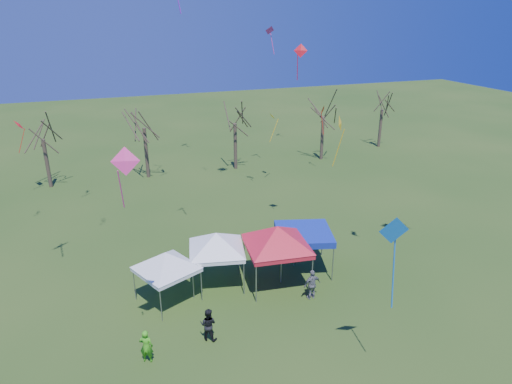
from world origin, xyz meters
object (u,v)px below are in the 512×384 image
Objects in this scene: tree_1 at (40,122)px; tree_5 at (383,96)px; tree_4 at (324,101)px; tent_white_mid at (216,236)px; tent_red at (277,230)px; person_grey at (312,284)px; tent_blue at (304,234)px; person_dark at (208,324)px; tent_white_west at (165,256)px; tree_2 at (142,110)px; tree_3 at (235,107)px; person_green at (146,346)px.

tree_5 is (34.49, 1.42, -0.06)m from tree_1.
tree_4 is 1.97× the size of tent_white_mid.
person_grey is (1.21, -2.02, -2.45)m from tent_red.
tent_white_mid reaches higher than tent_blue.
person_dark is (-6.84, -4.34, -1.45)m from tent_blue.
tent_blue is (-11.13, -19.24, -3.79)m from tree_4.
tent_white_west is at bearing -25.02° from person_grey.
tent_red is 6.35m from person_dark.
tree_2 is 21.08m from tent_blue.
tree_3 is 1.97× the size of tent_white_mid.
tree_5 reaches higher than tent_white_mid.
tree_1 is at bearing 108.64° from tent_white_west.
tree_5 reaches higher than tent_white_west.
person_green is (-20.85, -24.09, -5.25)m from tree_4.
tree_3 reaches higher than tent_blue.
tent_white_west is at bearing -94.20° from tree_2.
tree_2 is at bearing 177.73° from tree_3.
person_dark is (-26.34, -25.64, -4.91)m from tree_5.
tree_4 is 4.90× the size of person_green.
tree_2 is 1.10× the size of tree_5.
tree_1 is at bearing 178.58° from tree_4.
tree_2 is at bearing 102.38° from tent_red.
tent_white_west is at bearing 176.60° from tent_red.
person_green is (-29.22, -26.16, -4.93)m from tree_5.
tree_5 reaches higher than person_grey.
tent_white_west is 4.34m from person_dark.
tent_red is 2.70× the size of person_grey.
tent_white_mid is (1.40, -19.43, -3.37)m from tree_2.
person_green is (-4.53, -5.04, -2.11)m from tent_white_mid.
tree_1 is 1.01× the size of tree_5.
tent_red is (-13.20, -20.21, -2.75)m from tree_4.
tree_3 reaches higher than tent_white_west.
tent_red is (-3.88, -20.25, -2.77)m from tree_3.
person_grey is (-2.67, -22.27, -5.22)m from tree_3.
tent_blue is at bearing -52.99° from tree_1.
tree_3 reaches higher than tent_red.
tree_1 is at bearing -177.65° from tree_5.
tree_1 reaches higher than tent_red.
tent_red reaches higher than tent_white_west.
tree_3 is at bearing 69.89° from tent_white_mid.
tree_5 is at bearing 38.48° from tent_white_west.
tree_3 is 20.58m from tent_white_mid.
tent_white_mid is at bearing -139.45° from tree_5.
person_dark is at bearing 5.90° from person_grey.
person_dark is (2.88, 0.52, 0.01)m from person_green.
tree_3 is at bearing 179.74° from tree_4.
tree_2 reaches higher than tree_3.
person_dark is at bearing -71.68° from tent_white_west.
tree_3 is (16.80, -0.60, 0.29)m from tree_1.
tree_1 is at bearing 116.46° from tent_white_mid.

